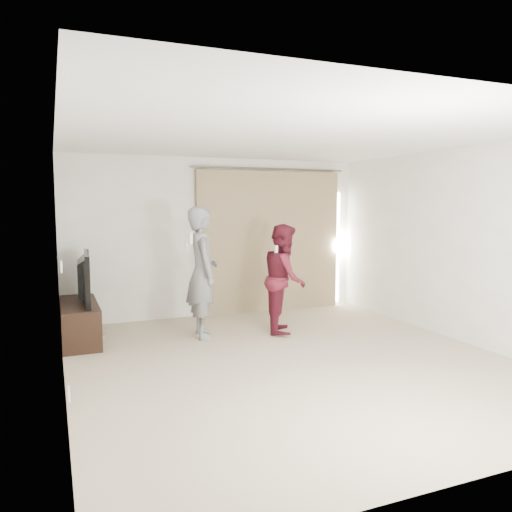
# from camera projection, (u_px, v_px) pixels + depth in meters

# --- Properties ---
(floor) EXTENTS (5.50, 5.50, 0.00)m
(floor) POSITION_uv_depth(u_px,v_px,m) (292.00, 361.00, 5.88)
(floor) COLOR beige
(floor) RESTS_ON ground
(wall_back) EXTENTS (5.00, 0.04, 2.60)m
(wall_back) POSITION_uv_depth(u_px,v_px,m) (219.00, 237.00, 8.28)
(wall_back) COLOR white
(wall_back) RESTS_ON ground
(wall_left) EXTENTS (0.04, 5.50, 2.60)m
(wall_left) POSITION_uv_depth(u_px,v_px,m) (60.00, 261.00, 4.80)
(wall_left) COLOR white
(wall_left) RESTS_ON ground
(ceiling) EXTENTS (5.00, 5.50, 0.01)m
(ceiling) POSITION_uv_depth(u_px,v_px,m) (293.00, 137.00, 5.61)
(ceiling) COLOR white
(ceiling) RESTS_ON wall_back
(curtain) EXTENTS (2.80, 0.11, 2.46)m
(curtain) POSITION_uv_depth(u_px,v_px,m) (270.00, 242.00, 8.57)
(curtain) COLOR tan
(curtain) RESTS_ON ground
(tv_console) EXTENTS (0.47, 1.37, 0.53)m
(tv_console) POSITION_uv_depth(u_px,v_px,m) (79.00, 322.00, 6.73)
(tv_console) COLOR black
(tv_console) RESTS_ON ground
(tv) EXTENTS (0.22, 1.18, 0.68)m
(tv) POSITION_uv_depth(u_px,v_px,m) (78.00, 278.00, 6.67)
(tv) COLOR black
(tv) RESTS_ON tv_console
(scratching_post) EXTENTS (0.35, 0.35, 0.47)m
(scratching_post) POSITION_uv_depth(u_px,v_px,m) (92.00, 325.00, 6.85)
(scratching_post) COLOR tan
(scratching_post) RESTS_ON ground
(person_man) EXTENTS (0.49, 0.70, 1.81)m
(person_man) POSITION_uv_depth(u_px,v_px,m) (202.00, 272.00, 6.90)
(person_man) COLOR slate
(person_man) RESTS_ON ground
(person_woman) EXTENTS (0.86, 0.94, 1.56)m
(person_woman) POSITION_uv_depth(u_px,v_px,m) (284.00, 278.00, 7.19)
(person_woman) COLOR #571422
(person_woman) RESTS_ON ground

